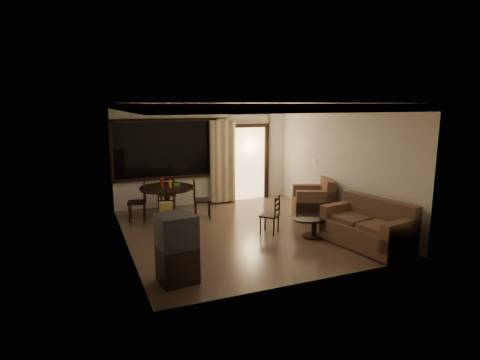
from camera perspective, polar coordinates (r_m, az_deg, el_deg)
name	(u,v)px	position (r m, az deg, el deg)	size (l,w,h in m)	color
ground	(243,231)	(8.98, 0.47, -7.26)	(5.50, 5.50, 0.00)	#7F6651
room_shell	(238,141)	(10.44, -0.31, 5.61)	(5.50, 6.70, 5.50)	beige
dining_table	(167,194)	(9.83, -10.35, -1.98)	(1.29, 1.29, 1.03)	black
dining_chair_west	(138,209)	(9.99, -14.34, -4.03)	(0.51, 0.51, 0.95)	black
dining_chair_east	(202,207)	(9.92, -5.44, -3.82)	(0.51, 0.51, 0.95)	black
dining_chair_south	(167,217)	(9.08, -10.41, -5.23)	(0.51, 0.55, 0.95)	black
dining_chair_north	(168,200)	(10.67, -10.20, -2.89)	(0.51, 0.51, 0.95)	black
tv_cabinet	(177,248)	(6.48, -8.94, -9.58)	(0.64, 0.58, 1.11)	black
sofa	(369,228)	(8.39, 17.85, -6.52)	(1.19, 1.84, 0.92)	#3F251D
armchair	(315,201)	(10.15, 10.67, -3.00)	(1.23, 1.23, 0.94)	#3F251D
coffee_table	(314,224)	(8.67, 10.51, -6.16)	(0.97, 0.58, 0.43)	black
side_chair	(270,222)	(8.78, 4.28, -5.99)	(0.53, 0.53, 0.85)	black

